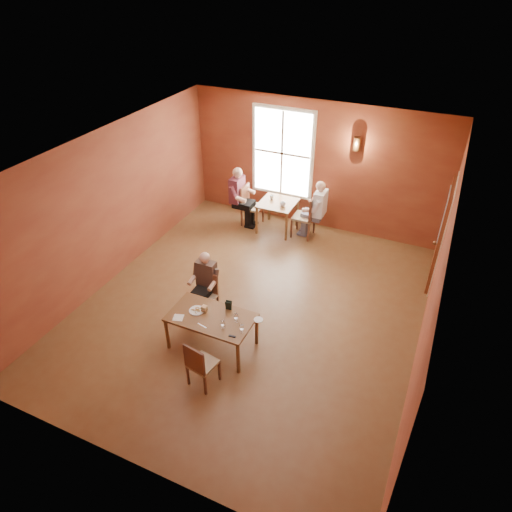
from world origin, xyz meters
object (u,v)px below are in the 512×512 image
at_px(chair_diner_maroon, 252,206).
at_px(diner_maroon, 251,198).
at_px(second_table, 277,216).
at_px(diner_white, 305,210).
at_px(main_table, 212,331).
at_px(chair_diner_white, 304,216).
at_px(diner_main, 204,290).
at_px(chair_diner_main, 205,297).
at_px(chair_empty, 203,363).

distance_m(chair_diner_maroon, diner_maroon, 0.21).
bearing_deg(second_table, diner_white, 0.00).
xyz_separation_m(main_table, diner_maroon, (-1.15, 4.05, 0.37)).
distance_m(second_table, chair_diner_white, 0.67).
bearing_deg(diner_white, diner_main, 168.32).
xyz_separation_m(diner_main, diner_white, (0.71, 3.43, 0.09)).
xyz_separation_m(chair_diner_main, diner_maroon, (-0.65, 3.40, 0.29)).
height_order(diner_main, chair_diner_white, diner_main).
bearing_deg(diner_main, chair_diner_main, -90.00).
height_order(chair_diner_white, diner_white, diner_white).
xyz_separation_m(main_table, second_table, (-0.47, 4.05, 0.04)).
bearing_deg(chair_diner_white, second_table, 90.00).
relative_size(main_table, chair_diner_white, 1.34).
relative_size(chair_diner_maroon, diner_maroon, 0.70).
xyz_separation_m(diner_main, diner_maroon, (-0.65, 3.43, 0.12)).
bearing_deg(chair_diner_maroon, chair_empty, 16.03).
xyz_separation_m(main_table, diner_main, (-0.50, 0.62, 0.26)).
height_order(diner_white, diner_maroon, diner_maroon).
xyz_separation_m(chair_diner_main, second_table, (0.03, 3.40, -0.05)).
height_order(second_table, diner_white, diner_white).
height_order(chair_diner_maroon, diner_maroon, diner_maroon).
height_order(chair_empty, chair_diner_maroon, chair_diner_maroon).
bearing_deg(diner_maroon, main_table, 15.85).
xyz_separation_m(diner_white, chair_diner_maroon, (-1.33, 0.00, -0.18)).
distance_m(chair_diner_white, diner_maroon, 1.34).
xyz_separation_m(diner_main, chair_empty, (0.76, -1.37, -0.15)).
relative_size(diner_white, diner_maroon, 0.96).
xyz_separation_m(main_table, chair_diner_maroon, (-1.12, 4.05, 0.17)).
xyz_separation_m(second_table, chair_diner_maroon, (-0.65, 0.00, 0.13)).
height_order(diner_main, chair_empty, diner_main).
bearing_deg(main_table, diner_maroon, 105.85).
bearing_deg(main_table, second_table, 96.62).
relative_size(diner_main, diner_white, 0.87).
bearing_deg(diner_main, main_table, 128.88).
relative_size(second_table, diner_maroon, 0.59).
bearing_deg(second_table, diner_main, -90.50).
relative_size(chair_empty, chair_diner_maroon, 0.87).
height_order(diner_main, second_table, diner_main).
distance_m(chair_empty, chair_diner_maroon, 5.00).
xyz_separation_m(chair_diner_main, diner_main, (0.00, -0.03, 0.17)).
relative_size(chair_diner_main, diner_maroon, 0.59).
relative_size(chair_empty, second_table, 1.05).
xyz_separation_m(diner_white, diner_maroon, (-1.36, 0.00, 0.03)).
distance_m(diner_main, second_table, 3.44).
distance_m(main_table, chair_empty, 0.80).
bearing_deg(diner_white, diner_maroon, 90.00).
distance_m(main_table, diner_white, 4.07).
bearing_deg(chair_empty, main_table, 119.35).
distance_m(diner_main, diner_maroon, 3.50).
bearing_deg(chair_diner_main, chair_diner_maroon, -79.67).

